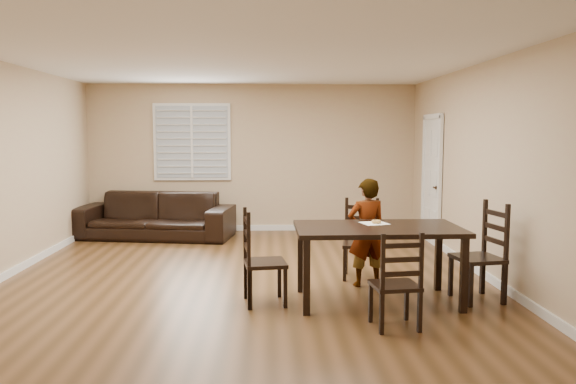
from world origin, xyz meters
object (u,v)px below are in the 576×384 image
object	(u,v)px
sofa	(155,215)
donut	(376,221)
chair_far	(399,287)
chair_left	(254,261)
chair_right	(488,255)
chair_near	(361,241)
child	(367,233)
dining_table	(378,234)

from	to	relation	value
sofa	donut	bearing A→B (deg)	-40.15
chair_far	donut	bearing A→B (deg)	-96.51
chair_left	sofa	world-z (taller)	chair_left
chair_right	donut	size ratio (longest dim) A/B	10.16
chair_near	sofa	world-z (taller)	chair_near
chair_near	chair_right	distance (m)	1.61
chair_far	child	xyz separation A→B (m)	(-0.03, 1.55, 0.22)
dining_table	chair_near	bearing A→B (deg)	88.77
chair_left	sofa	size ratio (longest dim) A/B	0.38
chair_right	sofa	world-z (taller)	chair_right
chair_near	chair_far	distance (m)	2.02
chair_far	donut	xyz separation A→B (m)	(-0.00, 1.11, 0.43)
chair_far	sofa	world-z (taller)	chair_far
chair_near	chair_left	xyz separation A→B (m)	(-1.34, -1.14, 0.01)
chair_right	sofa	distance (m)	5.78
sofa	chair_far	bearing A→B (deg)	-47.47
dining_table	child	world-z (taller)	child
child	donut	xyz separation A→B (m)	(0.03, -0.44, 0.20)
chair_right	chair_far	bearing A→B (deg)	-61.83
dining_table	sofa	size ratio (longest dim) A/B	0.66
chair_right	chair_left	bearing A→B (deg)	-98.66
chair_near	chair_left	world-z (taller)	chair_left
dining_table	chair_right	xyz separation A→B (m)	(1.22, 0.04, -0.25)
chair_left	child	world-z (taller)	child
chair_near	sofa	distance (m)	4.17
child	donut	size ratio (longest dim) A/B	12.12
chair_near	child	size ratio (longest dim) A/B	0.77
chair_far	chair_right	size ratio (longest dim) A/B	0.86
chair_right	child	size ratio (longest dim) A/B	0.84
child	donut	distance (m)	0.48
chair_near	chair_right	bearing A→B (deg)	-30.72
chair_right	donut	world-z (taller)	chair_right
chair_right	child	distance (m)	1.37
chair_left	sofa	xyz separation A→B (m)	(-1.81, 3.86, -0.07)
chair_left	chair_right	distance (m)	2.55
dining_table	sofa	distance (m)	4.96
chair_left	chair_right	world-z (taller)	chair_right
donut	child	bearing A→B (deg)	93.54
donut	chair_near	bearing A→B (deg)	90.56
chair_right	chair_near	bearing A→B (deg)	-141.60
chair_right	sofa	bearing A→B (deg)	-141.20
chair_near	sofa	bearing A→B (deg)	149.84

